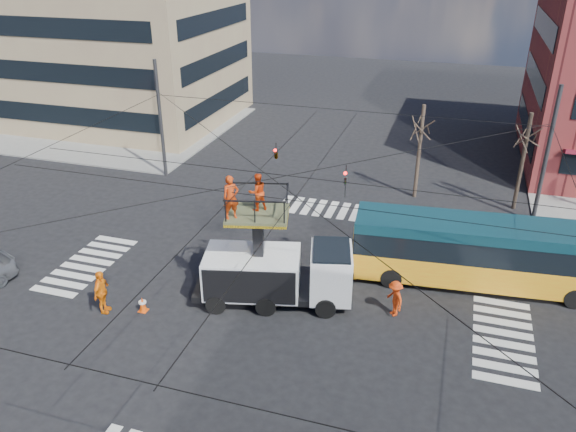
# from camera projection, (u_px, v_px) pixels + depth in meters

# --- Properties ---
(ground) EXTENTS (120.00, 120.00, 0.00)m
(ground) POSITION_uv_depth(u_px,v_px,m) (274.00, 297.00, 25.82)
(ground) COLOR black
(ground) RESTS_ON ground
(sidewalk_nw) EXTENTS (18.00, 18.00, 0.12)m
(sidewalk_nw) POSITION_uv_depth(u_px,v_px,m) (124.00, 127.00, 49.41)
(sidewalk_nw) COLOR slate
(sidewalk_nw) RESTS_ON ground
(crosswalks) EXTENTS (22.40, 22.40, 0.02)m
(crosswalks) POSITION_uv_depth(u_px,v_px,m) (274.00, 297.00, 25.81)
(crosswalks) COLOR silver
(crosswalks) RESTS_ON ground
(overhead_network) EXTENTS (24.24, 24.24, 8.00)m
(overhead_network) POSITION_uv_depth(u_px,v_px,m) (274.00, 209.00, 24.30)
(overhead_network) COLOR #2D2D30
(overhead_network) RESTS_ON ground
(tree_a) EXTENTS (2.00, 2.00, 6.00)m
(tree_a) POSITION_uv_depth(u_px,v_px,m) (422.00, 127.00, 34.04)
(tree_a) COLOR #382B21
(tree_a) RESTS_ON ground
(tree_b) EXTENTS (2.00, 2.00, 6.00)m
(tree_b) POSITION_uv_depth(u_px,v_px,m) (527.00, 136.00, 32.44)
(tree_b) COLOR #382B21
(tree_b) RESTS_ON ground
(utility_truck) EXTENTS (7.35, 3.96, 6.27)m
(utility_truck) POSITION_uv_depth(u_px,v_px,m) (277.00, 261.00, 24.76)
(utility_truck) COLOR black
(utility_truck) RESTS_ON ground
(city_bus) EXTENTS (12.65, 3.74, 3.20)m
(city_bus) POSITION_uv_depth(u_px,v_px,m) (489.00, 252.00, 26.08)
(city_bus) COLOR orange
(city_bus) RESTS_ON ground
(traffic_cone) EXTENTS (0.36, 0.36, 0.71)m
(traffic_cone) POSITION_uv_depth(u_px,v_px,m) (143.00, 304.00, 24.72)
(traffic_cone) COLOR #EA4A09
(traffic_cone) RESTS_ON ground
(worker_ground) EXTENTS (0.68, 1.27, 2.06)m
(worker_ground) POSITION_uv_depth(u_px,v_px,m) (102.00, 292.00, 24.37)
(worker_ground) COLOR orange
(worker_ground) RESTS_ON ground
(flagger) EXTENTS (1.14, 1.25, 1.69)m
(flagger) POSITION_uv_depth(u_px,v_px,m) (395.00, 298.00, 24.26)
(flagger) COLOR #EF400F
(flagger) RESTS_ON ground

